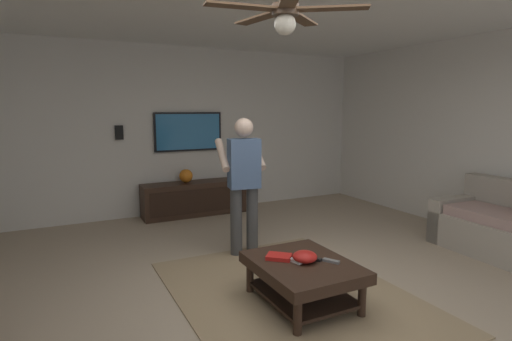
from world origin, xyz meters
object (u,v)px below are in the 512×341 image
(tv, at_px, (188,132))
(book, at_px, (279,257))
(vase_round, at_px, (186,176))
(wall_speaker_right, at_px, (119,133))
(wall_speaker_left, at_px, (242,129))
(remote_white, at_px, (295,261))
(bowl, at_px, (305,257))
(person_standing, at_px, (244,178))
(media_console, at_px, (194,198))
(coffee_table, at_px, (303,273))
(remote_black, at_px, (313,259))
(ceiling_fan, at_px, (285,14))
(remote_grey, at_px, (331,261))

(tv, xyz_separation_m, book, (-3.52, 0.27, -0.95))
(vase_round, xyz_separation_m, wall_speaker_right, (0.23, 0.98, 0.72))
(wall_speaker_left, height_order, wall_speaker_right, wall_speaker_left)
(remote_white, bearing_deg, bowl, 51.00)
(person_standing, xyz_separation_m, bowl, (-1.41, 0.06, -0.48))
(media_console, relative_size, book, 7.73)
(coffee_table, bearing_deg, media_console, -1.89)
(book, relative_size, wall_speaker_right, 1.00)
(person_standing, xyz_separation_m, remote_black, (-1.41, -0.03, -0.52))
(tv, height_order, book, tv)
(remote_white, bearing_deg, book, -162.00)
(coffee_table, height_order, wall_speaker_right, wall_speaker_right)
(person_standing, distance_m, book, 1.36)
(remote_black, distance_m, ceiling_fan, 2.07)
(remote_white, relative_size, book, 0.68)
(person_standing, relative_size, remote_grey, 10.93)
(ceiling_fan, bearing_deg, remote_black, -67.13)
(remote_black, height_order, ceiling_fan, ceiling_fan)
(tv, bearing_deg, wall_speaker_right, -90.68)
(remote_grey, height_order, vase_round, vase_round)
(bowl, bearing_deg, book, 43.91)
(media_console, bearing_deg, vase_round, -102.61)
(vase_round, relative_size, wall_speaker_right, 1.00)
(person_standing, distance_m, remote_black, 1.50)
(ceiling_fan, bearing_deg, book, -26.13)
(media_console, distance_m, person_standing, 2.14)
(coffee_table, height_order, bowl, bowl)
(person_standing, height_order, remote_black, person_standing)
(ceiling_fan, bearing_deg, wall_speaker_left, -20.40)
(media_console, height_order, remote_white, media_console)
(person_standing, height_order, bowl, person_standing)
(bowl, bearing_deg, remote_black, -87.45)
(ceiling_fan, bearing_deg, bowl, -62.20)
(remote_white, distance_m, wall_speaker_right, 3.90)
(ceiling_fan, bearing_deg, remote_grey, -83.10)
(bowl, relative_size, wall_speaker_right, 1.00)
(ceiling_fan, bearing_deg, coffee_table, -59.46)
(media_console, relative_size, remote_black, 11.33)
(remote_grey, height_order, wall_speaker_right, wall_speaker_right)
(media_console, bearing_deg, wall_speaker_right, -102.92)
(bowl, relative_size, remote_grey, 1.46)
(media_console, height_order, vase_round, vase_round)
(remote_black, xyz_separation_m, ceiling_fan, (-0.18, 0.43, 2.02))
(remote_grey, xyz_separation_m, book, (0.28, 0.37, 0.01))
(vase_round, bearing_deg, ceiling_fan, 175.09)
(wall_speaker_left, xyz_separation_m, wall_speaker_right, (0.00, 2.11, -0.01))
(vase_round, bearing_deg, person_standing, -177.64)
(remote_black, distance_m, wall_speaker_right, 3.97)
(tv, bearing_deg, remote_grey, 1.50)
(bowl, bearing_deg, remote_grey, -118.70)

